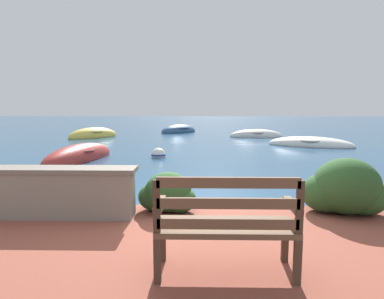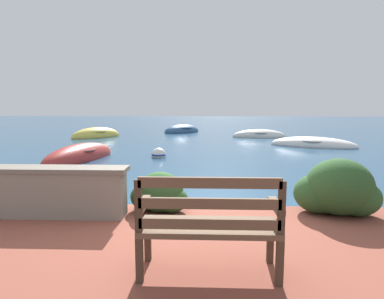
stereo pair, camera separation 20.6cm
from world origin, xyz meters
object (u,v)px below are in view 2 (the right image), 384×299
(rowboat_outer, at_px, (259,136))
(rowboat_mid, at_px, (313,145))
(park_bench, at_px, (209,223))
(rowboat_far, at_px, (96,136))
(mooring_buoy, at_px, (159,155))
(rowboat_distant, at_px, (182,131))
(rowboat_nearest, at_px, (80,158))

(rowboat_outer, bearing_deg, rowboat_mid, 112.51)
(park_bench, relative_size, rowboat_far, 0.46)
(park_bench, height_order, rowboat_mid, park_bench)
(rowboat_far, xyz_separation_m, rowboat_outer, (8.33, 0.39, -0.02))
(park_bench, xyz_separation_m, mooring_buoy, (-1.55, 8.04, -0.62))
(rowboat_outer, height_order, rowboat_distant, rowboat_distant)
(rowboat_mid, bearing_deg, mooring_buoy, 50.25)
(rowboat_mid, distance_m, rowboat_outer, 3.97)
(rowboat_mid, height_order, rowboat_distant, rowboat_distant)
(rowboat_far, distance_m, mooring_buoy, 7.44)
(park_bench, distance_m, rowboat_nearest, 8.37)
(rowboat_mid, xyz_separation_m, rowboat_outer, (-1.61, 3.63, 0.00))
(rowboat_nearest, distance_m, mooring_buoy, 2.45)
(rowboat_mid, relative_size, rowboat_far, 1.32)
(rowboat_mid, bearing_deg, rowboat_outer, -42.92)
(rowboat_nearest, distance_m, rowboat_distant, 10.31)
(rowboat_outer, relative_size, mooring_buoy, 5.62)
(park_bench, height_order, rowboat_distant, park_bench)
(rowboat_nearest, relative_size, mooring_buoy, 6.92)
(park_bench, distance_m, rowboat_outer, 14.93)
(rowboat_mid, height_order, rowboat_outer, rowboat_outer)
(rowboat_mid, relative_size, rowboat_outer, 1.29)
(rowboat_mid, bearing_deg, park_bench, 91.84)
(rowboat_nearest, height_order, rowboat_outer, rowboat_nearest)
(rowboat_nearest, bearing_deg, rowboat_far, 29.25)
(rowboat_far, height_order, mooring_buoy, rowboat_far)
(rowboat_distant, bearing_deg, rowboat_nearest, 33.38)
(park_bench, height_order, mooring_buoy, park_bench)
(rowboat_far, bearing_deg, rowboat_distant, 167.95)
(park_bench, bearing_deg, rowboat_mid, 68.29)
(rowboat_distant, relative_size, mooring_buoy, 5.32)
(rowboat_mid, bearing_deg, rowboat_far, 5.16)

